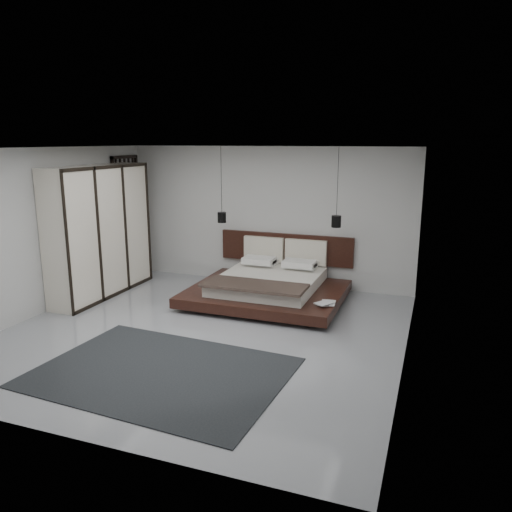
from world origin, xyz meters
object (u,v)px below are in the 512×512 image
at_px(pendant_left, 222,217).
at_px(pendant_right, 336,221).
at_px(lattice_screen, 128,217).
at_px(wardrobe, 100,231).
at_px(bed, 269,285).
at_px(rug, 161,372).

height_order(pendant_left, pendant_right, same).
bearing_deg(pendant_left, pendant_right, -0.00).
relative_size(pendant_left, pendant_right, 1.03).
relative_size(lattice_screen, wardrobe, 1.03).
bearing_deg(bed, rug, -95.74).
bearing_deg(wardrobe, rug, -42.70).
distance_m(lattice_screen, pendant_left, 2.26).
xyz_separation_m(wardrobe, rug, (2.80, -2.58, -1.23)).
xyz_separation_m(bed, rug, (-0.33, -3.33, -0.28)).
xyz_separation_m(lattice_screen, pendant_right, (4.52, -0.11, 0.18)).
distance_m(pendant_left, rug, 4.11).
bearing_deg(rug, bed, 84.26).
bearing_deg(pendant_right, bed, -159.10).
distance_m(wardrobe, rug, 4.00).
xyz_separation_m(bed, wardrobe, (-3.13, -0.75, 0.95)).
relative_size(wardrobe, rug, 0.80).
distance_m(lattice_screen, wardrobe, 1.32).
xyz_separation_m(pendant_left, rug, (0.80, -3.76, -1.43)).
distance_m(bed, rug, 3.36).
height_order(pendant_left, wardrobe, pendant_left).
height_order(bed, wardrobe, wardrobe).
xyz_separation_m(lattice_screen, wardrobe, (0.25, -1.29, -0.07)).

